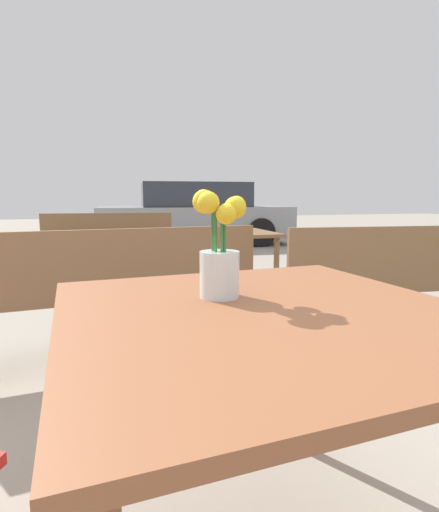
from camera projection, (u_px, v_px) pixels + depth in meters
table_front at (265, 344)px, 0.99m from camera, size 1.03×1.03×0.76m
flower_vase at (219, 253)px, 1.07m from camera, size 0.14×0.16×0.29m
bench_near at (408, 283)px, 2.63m from camera, size 1.77×0.56×0.85m
bench_middle at (111, 292)px, 2.38m from camera, size 1.80×0.50×0.85m
bench_far at (108, 248)px, 4.53m from camera, size 1.49×0.51×0.85m
table_back at (230, 244)px, 3.75m from camera, size 0.80×0.78×0.71m
parked_car at (194, 215)px, 8.92m from camera, size 4.27×2.25×1.34m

